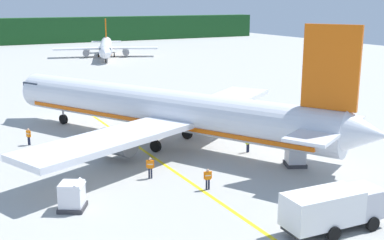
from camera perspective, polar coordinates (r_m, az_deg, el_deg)
The scene contains 10 objects.
airliner_foreground at distance 46.97m, azimuth -3.29°, elevation 1.20°, with size 32.35×38.22×11.90m.
airliner_far_taxiway at distance 123.59m, azimuth -10.03°, elevation 8.41°, with size 25.50×30.44×8.95m.
service_truck_catering at distance 31.02m, azimuth 16.25°, elevation -9.78°, with size 6.72×2.70×2.59m.
cargo_container_mid at distance 33.75m, azimuth -13.82°, elevation -8.63°, with size 2.31×2.31×2.02m.
cargo_container_far at distance 42.06m, azimuth 11.96°, elevation -4.00°, with size 2.21×2.21×2.06m.
crew_marshaller at distance 45.05m, azimuth 6.57°, elevation -2.60°, with size 0.62×0.30×1.64m.
crew_loader_left at distance 38.42m, azimuth -4.91°, elevation -5.39°, with size 0.57×0.41×1.72m.
crew_loader_right at distance 49.60m, azimuth -18.57°, elevation -1.70°, with size 0.42×0.56×1.66m.
crew_supervisor at distance 36.11m, azimuth 1.85°, elevation -6.73°, with size 0.61×0.33×1.61m.
apron_guide_line at distance 42.85m, azimuth -3.95°, elevation -4.75°, with size 0.30×60.00×0.01m, color yellow.
Camera 1 is at (-5.19, -21.71, 13.57)m, focal length 45.61 mm.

